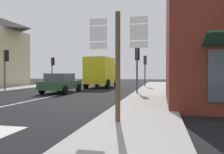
% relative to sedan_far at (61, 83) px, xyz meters
% --- Properties ---
extents(ground_plane, '(80.00, 80.00, 0.00)m').
position_rel_sedan_far_xyz_m(ground_plane, '(0.53, -0.45, -0.76)').
color(ground_plane, black).
extents(sidewalk_right, '(2.54, 44.00, 0.14)m').
position_rel_sedan_far_xyz_m(sidewalk_right, '(6.74, -2.45, -0.69)').
color(sidewalk_right, '#9E9B96').
rests_on(sidewalk_right, ground).
extents(lane_centre_stripe, '(0.16, 12.00, 0.01)m').
position_rel_sedan_far_xyz_m(lane_centre_stripe, '(0.53, -4.45, -0.75)').
color(lane_centre_stripe, silver).
rests_on(lane_centre_stripe, ground).
extents(sedan_far, '(1.99, 4.21, 1.47)m').
position_rel_sedan_far_xyz_m(sedan_far, '(0.00, 0.00, 0.00)').
color(sedan_far, '#2D5133').
rests_on(sedan_far, ground).
extents(delivery_truck, '(2.67, 5.09, 3.05)m').
position_rel_sedan_far_xyz_m(delivery_truck, '(1.34, 6.72, 0.89)').
color(delivery_truck, yellow).
rests_on(delivery_truck, ground).
extents(route_sign_post, '(1.66, 0.14, 3.20)m').
position_rel_sedan_far_xyz_m(route_sign_post, '(6.23, -9.69, 1.15)').
color(route_sign_post, brown).
rests_on(route_sign_post, ground).
extents(traffic_light_near_left, '(0.30, 0.49, 3.33)m').
position_rel_sedan_far_xyz_m(traffic_light_near_left, '(-4.71, -0.03, 1.70)').
color(traffic_light_near_left, '#47474C').
rests_on(traffic_light_near_left, ground).
extents(traffic_light_far_right, '(0.30, 0.49, 3.25)m').
position_rel_sedan_far_xyz_m(traffic_light_far_right, '(5.77, 7.40, 1.65)').
color(traffic_light_far_right, '#47474C').
rests_on(traffic_light_far_right, ground).
extents(traffic_light_near_right, '(0.30, 0.49, 3.28)m').
position_rel_sedan_far_xyz_m(traffic_light_near_right, '(5.77, -0.17, 1.67)').
color(traffic_light_near_right, '#47474C').
rests_on(traffic_light_near_right, ground).
extents(traffic_light_far_left, '(0.30, 0.49, 3.27)m').
position_rel_sedan_far_xyz_m(traffic_light_far_left, '(-4.71, 7.93, 1.66)').
color(traffic_light_far_left, '#47474C').
rests_on(traffic_light_far_left, ground).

